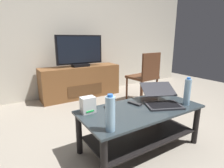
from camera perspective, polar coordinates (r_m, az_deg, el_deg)
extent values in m
plane|color=#9E9384|center=(2.03, 7.46, -20.02)|extent=(7.68, 7.68, 0.00)
cube|color=beige|center=(3.74, -15.76, 17.88)|extent=(6.40, 0.12, 2.80)
cube|color=#2D383D|center=(1.86, 9.27, -7.92)|extent=(1.26, 0.61, 0.02)
cube|color=black|center=(1.98, 8.93, -15.52)|extent=(1.11, 0.53, 0.02)
cylinder|color=black|center=(1.50, -2.58, -23.88)|extent=(0.06, 0.06, 0.43)
cylinder|color=black|center=(2.22, 25.23, -11.78)|extent=(0.06, 0.06, 0.43)
cylinder|color=black|center=(1.88, -10.51, -15.33)|extent=(0.06, 0.06, 0.43)
cylinder|color=black|center=(2.49, 15.38, -7.94)|extent=(0.06, 0.06, 0.43)
cube|color=brown|center=(3.60, -9.96, 0.77)|extent=(1.54, 0.43, 0.61)
cube|color=#55351C|center=(3.43, -8.47, -1.96)|extent=(0.69, 0.01, 0.21)
cube|color=black|center=(3.51, -10.07, 5.96)|extent=(0.32, 0.20, 0.05)
cube|color=black|center=(3.48, -10.29, 10.75)|extent=(0.91, 0.04, 0.54)
cube|color=black|center=(3.46, -10.14, 10.73)|extent=(0.84, 0.01, 0.48)
cube|color=#59331E|center=(3.25, 9.56, 2.21)|extent=(0.48, 0.48, 0.04)
cube|color=#59331E|center=(3.08, 12.43, 5.58)|extent=(0.42, 0.07, 0.44)
cylinder|color=#59331E|center=(3.57, 9.31, -0.70)|extent=(0.04, 0.04, 0.45)
cylinder|color=#59331E|center=(3.31, 4.74, -1.73)|extent=(0.04, 0.04, 0.45)
cylinder|color=#59331E|center=(3.33, 14.02, -2.05)|extent=(0.04, 0.04, 0.45)
cylinder|color=#59331E|center=(3.05, 9.47, -3.31)|extent=(0.04, 0.04, 0.45)
cube|color=#333338|center=(1.96, 16.12, -6.55)|extent=(0.43, 0.38, 0.02)
cube|color=black|center=(1.95, 16.14, -6.28)|extent=(0.37, 0.31, 0.00)
cube|color=#333338|center=(2.07, 14.43, -1.54)|extent=(0.42, 0.37, 0.10)
cube|color=#3F8CD8|center=(2.07, 14.47, -1.60)|extent=(0.38, 0.32, 0.09)
cube|color=white|center=(1.72, -7.73, -6.60)|extent=(0.13, 0.09, 0.16)
cube|color=#19D84C|center=(1.70, -6.99, -8.69)|extent=(0.08, 0.00, 0.01)
cylinder|color=#99C6E5|center=(1.36, -0.56, -9.58)|extent=(0.08, 0.08, 0.27)
cylinder|color=blue|center=(1.31, -0.57, -3.71)|extent=(0.04, 0.04, 0.02)
cylinder|color=#99C6E5|center=(2.04, 22.93, -2.40)|extent=(0.07, 0.07, 0.28)
cylinder|color=blue|center=(2.01, 23.35, 1.68)|extent=(0.04, 0.04, 0.02)
cube|color=black|center=(1.81, -0.96, -7.85)|extent=(0.10, 0.15, 0.01)
cube|color=#2D2D30|center=(1.94, 7.20, -6.18)|extent=(0.08, 0.17, 0.02)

